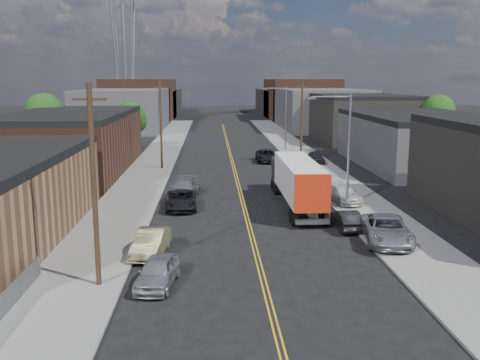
{
  "coord_description": "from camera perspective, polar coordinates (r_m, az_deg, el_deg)",
  "views": [
    {
      "loc": [
        -2.59,
        -15.32,
        10.15
      ],
      "look_at": [
        -0.41,
        24.81,
        2.5
      ],
      "focal_mm": 40.0,
      "sensor_mm": 36.0,
      "label": 1
    }
  ],
  "objects": [
    {
      "name": "streetlight_near",
      "position": [
        41.87,
        11.02,
        3.96
      ],
      "size": [
        3.39,
        0.25,
        9.0
      ],
      "color": "gray",
      "rests_on": "ground"
    },
    {
      "name": "car_right_oncoming",
      "position": [
        37.26,
        11.31,
        -4.18
      ],
      "size": [
        1.44,
        4.06,
        1.33
      ],
      "primitive_type": "imported",
      "rotation": [
        0.0,
        0.0,
        3.15
      ],
      "color": "black",
      "rests_on": "ground"
    },
    {
      "name": "utility_pole_left_far",
      "position": [
        60.79,
        -8.44,
        5.93
      ],
      "size": [
        1.6,
        0.26,
        10.0
      ],
      "color": "black",
      "rests_on": "ground"
    },
    {
      "name": "ground",
      "position": [
        76.05,
        -1.13,
        3.1
      ],
      "size": [
        260.0,
        260.0,
        0.0
      ],
      "primitive_type": "plane",
      "color": "black",
      "rests_on": "ground"
    },
    {
      "name": "semi_truck",
      "position": [
        43.46,
        5.99,
        0.14
      ],
      "size": [
        2.5,
        14.6,
        3.82
      ],
      "rotation": [
        0.0,
        0.0,
        -0.0
      ],
      "color": "silver",
      "rests_on": "ground"
    },
    {
      "name": "skyline_left_c",
      "position": [
        156.43,
        -9.59,
        8.19
      ],
      "size": [
        16.0,
        40.0,
        7.0
      ],
      "primitive_type": "cube",
      "color": "black",
      "rests_on": "ground"
    },
    {
      "name": "skyline_left_b",
      "position": [
        136.53,
        -10.55,
        8.43
      ],
      "size": [
        16.0,
        26.0,
        10.0
      ],
      "primitive_type": "cube",
      "color": "#46271C",
      "rests_on": "ground"
    },
    {
      "name": "industrial_right_c",
      "position": [
        90.94,
        12.67,
        6.51
      ],
      "size": [
        14.0,
        22.0,
        7.6
      ],
      "color": "black",
      "rests_on": "ground"
    },
    {
      "name": "tree_left_mid",
      "position": [
        73.64,
        -20.09,
        6.49
      ],
      "size": [
        5.1,
        5.04,
        8.37
      ],
      "color": "black",
      "rests_on": "ground"
    },
    {
      "name": "car_left_b",
      "position": [
        31.74,
        -9.49,
        -6.61
      ],
      "size": [
        2.08,
        4.68,
        1.49
      ],
      "primitive_type": "imported",
      "rotation": [
        0.0,
        0.0,
        -0.11
      ],
      "color": "#807753",
      "rests_on": "ground"
    },
    {
      "name": "car_right_lot_b",
      "position": [
        44.65,
        10.95,
        -1.49
      ],
      "size": [
        2.53,
        4.81,
        1.33
      ],
      "primitive_type": "imported",
      "rotation": [
        0.0,
        0.0,
        0.15
      ],
      "color": "#BBBBBB",
      "rests_on": "sidewalk_right"
    },
    {
      "name": "skyline_right_a",
      "position": [
        112.78,
        8.52,
        7.53
      ],
      "size": [
        16.0,
        30.0,
        8.0
      ],
      "primitive_type": "cube",
      "color": "#3C3C3F",
      "rests_on": "ground"
    },
    {
      "name": "tree_left_far",
      "position": [
        78.35,
        -11.51,
        6.47
      ],
      "size": [
        4.35,
        4.2,
        6.97
      ],
      "color": "black",
      "rests_on": "ground"
    },
    {
      "name": "sidewalk_right",
      "position": [
        62.34,
        8.12,
        1.37
      ],
      "size": [
        5.0,
        140.0,
        0.15
      ],
      "primitive_type": "cube",
      "color": "slate",
      "rests_on": "ground"
    },
    {
      "name": "utility_pole_right",
      "position": [
        64.43,
        6.58,
        6.24
      ],
      "size": [
        1.6,
        0.26,
        10.0
      ],
      "color": "black",
      "rests_on": "ground"
    },
    {
      "name": "car_left_d",
      "position": [
        46.45,
        -6.03,
        -0.92
      ],
      "size": [
        2.88,
        5.65,
        1.57
      ],
      "primitive_type": "imported",
      "rotation": [
        0.0,
        0.0,
        -0.13
      ],
      "color": "#929597",
      "rests_on": "ground"
    },
    {
      "name": "tree_right_far",
      "position": [
        82.24,
        20.43,
        6.64
      ],
      "size": [
        4.85,
        4.76,
        7.91
      ],
      "color": "black",
      "rests_on": "ground"
    },
    {
      "name": "car_right_lot_c",
      "position": [
        64.92,
        8.13,
        2.44
      ],
      "size": [
        1.82,
        4.21,
        1.42
      ],
      "primitive_type": "imported",
      "rotation": [
        0.0,
        0.0,
        -0.04
      ],
      "color": "black",
      "rests_on": "sidewalk_right"
    },
    {
      "name": "car_ahead_truck",
      "position": [
        66.22,
        2.81,
        2.59
      ],
      "size": [
        2.62,
        5.41,
        1.48
      ],
      "primitive_type": "imported",
      "rotation": [
        0.0,
        0.0,
        -0.03
      ],
      "color": "black",
      "rests_on": "ground"
    },
    {
      "name": "car_right_lot_a",
      "position": [
        34.38,
        15.37,
        -5.13
      ],
      "size": [
        3.51,
        6.15,
        1.62
      ],
      "primitive_type": "imported",
      "rotation": [
        0.0,
        0.0,
        -0.15
      ],
      "color": "#A3A6A8",
      "rests_on": "sidewalk_right"
    },
    {
      "name": "streetlight_far",
      "position": [
        76.16,
        4.62,
        7.11
      ],
      "size": [
        3.39,
        0.25,
        9.0
      ],
      "color": "gray",
      "rests_on": "ground"
    },
    {
      "name": "skyline_left_a",
      "position": [
        111.86,
        -12.16,
        7.38
      ],
      "size": [
        16.0,
        30.0,
        8.0
      ],
      "primitive_type": "cube",
      "color": "#3C3C3F",
      "rests_on": "ground"
    },
    {
      "name": "centerline",
      "position": [
        61.22,
        -0.64,
        1.24
      ],
      "size": [
        0.32,
        120.0,
        0.01
      ],
      "primitive_type": "cube",
      "color": "gold",
      "rests_on": "ground"
    },
    {
      "name": "car_left_a",
      "position": [
        27.15,
        -8.8,
        -9.66
      ],
      "size": [
        2.27,
        4.44,
        1.45
      ],
      "primitive_type": "imported",
      "rotation": [
        0.0,
        0.0,
        -0.14
      ],
      "color": "#A7ABAC",
      "rests_on": "ground"
    },
    {
      "name": "utility_pole_left_near",
      "position": [
        26.41,
        -15.31,
        -0.54
      ],
      "size": [
        1.6,
        0.26,
        10.0
      ],
      "color": "black",
      "rests_on": "ground"
    },
    {
      "name": "sidewalk_left",
      "position": [
        61.54,
        -9.52,
        1.2
      ],
      "size": [
        5.0,
        140.0,
        0.15
      ],
      "primitive_type": "cube",
      "color": "slate",
      "rests_on": "ground"
    },
    {
      "name": "car_left_c",
      "position": [
        42.45,
        -6.29,
        -2.13
      ],
      "size": [
        2.59,
        5.25,
        1.43
      ],
      "primitive_type": "imported",
      "rotation": [
        0.0,
        0.0,
        0.04
      ],
      "color": "black",
      "rests_on": "ground"
    },
    {
      "name": "warehouse_brown",
      "position": [
        61.67,
        -17.6,
        3.89
      ],
      "size": [
        12.0,
        26.0,
        6.6
      ],
      "color": "#46271C",
      "rests_on": "ground"
    },
    {
      "name": "industrial_right_b",
      "position": [
        66.45,
        18.68,
        4.07
      ],
      "size": [
        14.0,
        24.0,
        6.1
      ],
      "color": "#3C3C3F",
      "rests_on": "ground"
    },
    {
      "name": "skyline_right_c",
      "position": [
        157.1,
        5.22,
        8.3
      ],
      "size": [
        16.0,
        40.0,
        7.0
      ],
      "primitive_type": "cube",
      "color": "black",
      "rests_on": "ground"
    },
    {
      "name": "skyline_right_b",
      "position": [
        137.29,
        6.44,
        8.56
      ],
      "size": [
        16.0,
        26.0,
        10.0
      ],
      "primitive_type": "cube",
      "color": "#46271C",
      "rests_on": "ground"
    }
  ]
}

